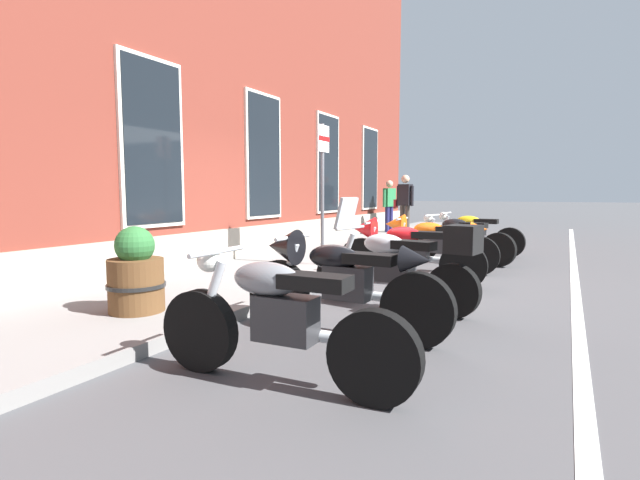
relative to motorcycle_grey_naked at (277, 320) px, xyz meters
The scene contains 15 objects.
ground_plane 4.20m from the motorcycle_grey_naked, 17.83° to the left, with size 140.00×140.00×0.00m, color #424244.
sidewalk 4.73m from the motorcycle_grey_naked, 32.58° to the left, with size 26.57×2.52×0.13m, color slate.
lane_stripe 4.44m from the motorcycle_grey_naked, 25.86° to the right, with size 26.57×0.12×0.01m, color silver.
brick_pub_facade 9.43m from the motorcycle_grey_naked, 61.25° to the left, with size 20.57×6.98×10.08m.
motorcycle_grey_naked is the anchor object (origin of this frame).
motorcycle_black_sport 1.33m from the motorcycle_grey_naked, ahead, with size 0.62×2.15×1.00m.
motorcycle_silver_touring 2.54m from the motorcycle_grey_naked, ahead, with size 0.73×2.10×1.31m.
motorcycle_red_sport 4.07m from the motorcycle_grey_naked, ahead, with size 0.62×2.20×0.99m.
motorcycle_orange_sport 5.41m from the motorcycle_grey_naked, ahead, with size 0.62×2.16×0.98m.
motorcycle_black_naked 6.65m from the motorcycle_grey_naked, ahead, with size 0.72×2.13×0.93m.
motorcycle_yellow_naked 8.01m from the motorcycle_grey_naked, ahead, with size 0.62×2.17×0.93m.
pedestrian_dark_jacket 10.98m from the motorcycle_grey_naked, 12.79° to the left, with size 0.32×0.65×1.74m.
pedestrian_striped_shirt 12.00m from the motorcycle_grey_naked, 15.46° to the left, with size 0.65×0.32×1.61m.
parking_sign 5.02m from the motorcycle_grey_naked, 23.29° to the left, with size 0.36×0.07×2.39m.
barrel_planter 2.29m from the motorcycle_grey_naked, 72.17° to the left, with size 0.59×0.59×0.89m.
Camera 1 is at (-6.74, -3.05, 1.37)m, focal length 26.84 mm.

